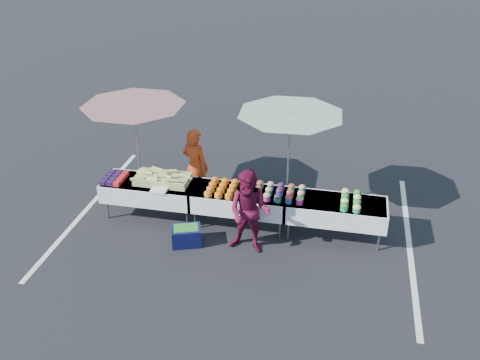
% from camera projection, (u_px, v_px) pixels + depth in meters
% --- Properties ---
extents(ground, '(80.00, 80.00, 0.00)m').
position_uv_depth(ground, '(240.00, 225.00, 10.45)').
color(ground, black).
extents(stripe_left, '(0.10, 5.00, 0.00)m').
position_uv_depth(stripe_left, '(89.00, 207.00, 11.03)').
color(stripe_left, silver).
rests_on(stripe_left, ground).
extents(stripe_right, '(0.10, 5.00, 0.00)m').
position_uv_depth(stripe_right, '(409.00, 245.00, 9.87)').
color(stripe_right, silver).
rests_on(stripe_right, ground).
extents(table_left, '(1.86, 0.81, 0.75)m').
position_uv_depth(table_left, '(151.00, 190.00, 10.50)').
color(table_left, white).
rests_on(table_left, ground).
extents(table_center, '(1.86, 0.81, 0.75)m').
position_uv_depth(table_center, '(240.00, 199.00, 10.17)').
color(table_center, white).
rests_on(table_center, ground).
extents(table_right, '(1.86, 0.81, 0.75)m').
position_uv_depth(table_right, '(335.00, 210.00, 9.84)').
color(table_right, white).
rests_on(table_right, ground).
extents(berry_punnets, '(0.40, 0.54, 0.08)m').
position_uv_depth(berry_punnets, '(114.00, 178.00, 10.48)').
color(berry_punnets, black).
rests_on(berry_punnets, table_left).
extents(corn_pile, '(1.16, 0.57, 0.26)m').
position_uv_depth(corn_pile, '(162.00, 178.00, 10.37)').
color(corn_pile, '#9FAA57').
rests_on(corn_pile, table_left).
extents(plastic_bags, '(0.30, 0.25, 0.05)m').
position_uv_depth(plastic_bags, '(159.00, 190.00, 10.09)').
color(plastic_bags, white).
rests_on(plastic_bags, table_left).
extents(carrot_bowls, '(0.55, 0.69, 0.11)m').
position_uv_depth(carrot_bowls, '(222.00, 188.00, 10.12)').
color(carrot_bowls, orange).
rests_on(carrot_bowls, table_center).
extents(potato_cups, '(0.94, 0.58, 0.16)m').
position_uv_depth(potato_cups, '(279.00, 192.00, 9.92)').
color(potato_cups, '#254BAD').
rests_on(potato_cups, table_right).
extents(bean_baskets, '(0.36, 0.68, 0.15)m').
position_uv_depth(bean_baskets, '(351.00, 200.00, 9.67)').
color(bean_baskets, '#218654').
rests_on(bean_baskets, table_right).
extents(vendor, '(0.69, 0.56, 1.62)m').
position_uv_depth(vendor, '(195.00, 166.00, 10.89)').
color(vendor, '#C43E16').
rests_on(vendor, ground).
extents(customer, '(0.84, 0.69, 1.59)m').
position_uv_depth(customer, '(249.00, 212.00, 9.36)').
color(customer, '#5C0D2B').
rests_on(customer, ground).
extents(umbrella_left, '(2.70, 2.70, 2.11)m').
position_uv_depth(umbrella_left, '(134.00, 113.00, 10.48)').
color(umbrella_left, black).
rests_on(umbrella_left, ground).
extents(umbrella_right, '(2.64, 2.64, 2.10)m').
position_uv_depth(umbrella_right, '(290.00, 122.00, 10.08)').
color(umbrella_right, black).
rests_on(umbrella_right, ground).
extents(storage_bin, '(0.64, 0.55, 0.35)m').
position_uv_depth(storage_bin, '(186.00, 235.00, 9.82)').
color(storage_bin, '#0B0F3A').
rests_on(storage_bin, ground).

